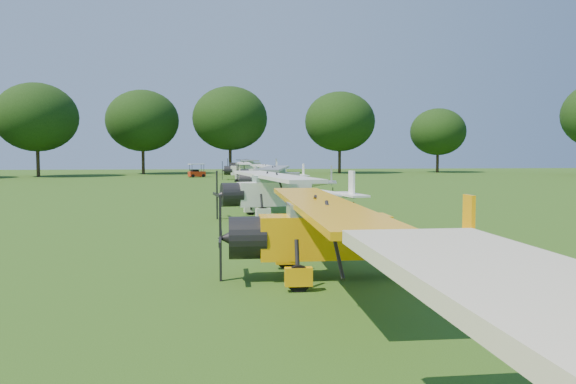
# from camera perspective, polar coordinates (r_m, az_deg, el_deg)

# --- Properties ---
(ground) EXTENTS (160.00, 160.00, 0.00)m
(ground) POSITION_cam_1_polar(r_m,az_deg,el_deg) (27.37, -0.31, -2.45)
(ground) COLOR #284C13
(ground) RESTS_ON ground
(tree_belt) EXTENTS (137.36, 130.27, 14.52)m
(tree_belt) POSITION_cam_1_polar(r_m,az_deg,el_deg) (28.40, 7.05, 14.01)
(tree_belt) COLOR #311E13
(tree_belt) RESTS_ON ground
(aircraft_2) EXTENTS (6.61, 10.50, 2.08)m
(aircraft_2) POSITION_cam_1_polar(r_m,az_deg,el_deg) (13.82, 5.75, -3.76)
(aircraft_2) COLOR #FFAE0A
(aircraft_2) RESTS_ON ground
(aircraft_3) EXTENTS (7.25, 11.48, 2.25)m
(aircraft_3) POSITION_cam_1_polar(r_m,az_deg,el_deg) (26.84, -0.31, 0.24)
(aircraft_3) COLOR white
(aircraft_3) RESTS_ON ground
(aircraft_4) EXTENTS (7.23, 11.45, 2.25)m
(aircraft_4) POSITION_cam_1_polar(r_m,az_deg,el_deg) (39.73, -0.52, 1.46)
(aircraft_4) COLOR silver
(aircraft_4) RESTS_ON ground
(aircraft_5) EXTENTS (6.63, 10.57, 2.08)m
(aircraft_5) POSITION_cam_1_polar(r_m,az_deg,el_deg) (52.96, -1.79, 1.98)
(aircraft_5) COLOR white
(aircraft_5) RESTS_ON ground
(aircraft_6) EXTENTS (6.72, 10.67, 2.11)m
(aircraft_6) POSITION_cam_1_polar(r_m,az_deg,el_deg) (64.96, -3.98, 2.36)
(aircraft_6) COLOR white
(aircraft_6) RESTS_ON ground
(aircraft_7) EXTENTS (7.40, 11.78, 2.31)m
(aircraft_7) POSITION_cam_1_polar(r_m,az_deg,el_deg) (79.01, -3.72, 2.74)
(aircraft_7) COLOR silver
(aircraft_7) RESTS_ON ground
(golf_cart) EXTENTS (2.27, 1.82, 1.69)m
(golf_cart) POSITION_cam_1_polar(r_m,az_deg,el_deg) (71.88, -9.29, 1.95)
(golf_cart) COLOR #B8280D
(golf_cart) RESTS_ON ground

